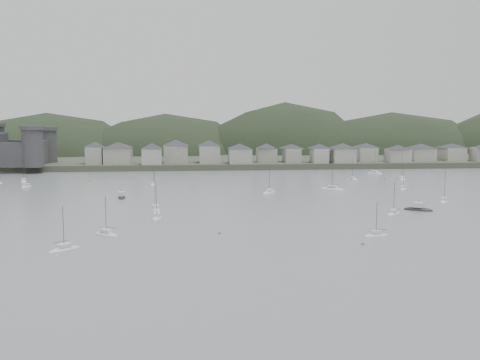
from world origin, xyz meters
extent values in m
plane|color=slate|center=(0.00, 0.00, 0.00)|extent=(900.00, 900.00, 0.00)
cube|color=#383D2D|center=(0.00, 295.00, 1.50)|extent=(900.00, 250.00, 3.00)
ellipsoid|color=black|center=(-110.87, 271.94, -10.14)|extent=(138.98, 92.48, 81.13)
ellipsoid|color=black|center=(-32.30, 272.87, -9.97)|extent=(132.08, 90.41, 79.74)
ellipsoid|color=black|center=(50.65, 272.93, -12.68)|extent=(133.88, 88.37, 101.41)
ellipsoid|color=black|center=(125.95, 267.91, -10.32)|extent=(165.81, 81.78, 82.55)
cylinder|color=#363639|center=(-92.00, 166.00, 12.00)|extent=(10.00, 10.00, 18.00)
cylinder|color=#363639|center=(-92.00, 194.00, 11.50)|extent=(10.00, 10.00, 17.00)
cube|color=#363639|center=(-92.00, 180.00, 9.00)|extent=(3.50, 30.00, 12.00)
cube|color=gray|center=(-65.00, 181.96, 7.29)|extent=(8.34, 12.91, 8.59)
pyramid|color=#2D2D33|center=(-65.00, 181.96, 13.09)|extent=(15.78, 15.78, 3.01)
cube|color=gray|center=(-53.32, 181.32, 7.18)|extent=(13.68, 13.35, 8.36)
pyramid|color=#2D2D33|center=(-53.32, 181.32, 12.82)|extent=(20.07, 20.07, 2.93)
cube|color=#A19E97|center=(-35.57, 176.02, 7.04)|extent=(9.78, 10.20, 8.08)
pyramid|color=#2D2D33|center=(-35.57, 176.02, 12.49)|extent=(14.83, 14.83, 2.83)
cube|color=gray|center=(-23.51, 185.65, 7.55)|extent=(12.59, 13.33, 9.09)
pyramid|color=#2D2D33|center=(-23.51, 185.65, 13.68)|extent=(19.24, 19.24, 3.18)
cube|color=#A19E97|center=(-5.75, 184.10, 7.43)|extent=(10.74, 12.17, 8.87)
pyramid|color=#2D2D33|center=(-5.75, 184.10, 13.42)|extent=(17.01, 17.01, 3.10)
cube|color=gray|center=(9.92, 177.53, 6.85)|extent=(11.63, 12.09, 7.69)
pyramid|color=#2D2D33|center=(9.92, 177.53, 12.04)|extent=(17.61, 17.61, 2.69)
cube|color=gray|center=(25.25, 186.19, 6.72)|extent=(10.37, 9.35, 7.44)
pyramid|color=#2D2D33|center=(25.25, 186.19, 11.74)|extent=(14.65, 14.65, 2.60)
cube|color=gray|center=(38.63, 183.79, 6.61)|extent=(8.24, 12.20, 7.22)
pyramid|color=#2D2D33|center=(38.63, 183.79, 11.48)|extent=(15.17, 15.17, 2.53)
cube|color=#A19E97|center=(52.50, 178.55, 6.73)|extent=(8.06, 10.91, 7.46)
pyramid|color=#2D2D33|center=(52.50, 178.55, 11.77)|extent=(14.08, 14.08, 2.61)
cube|color=gray|center=(64.81, 177.06, 6.83)|extent=(11.73, 11.78, 7.66)
pyramid|color=#2D2D33|center=(64.81, 177.06, 12.00)|extent=(17.46, 17.46, 2.68)
cube|color=#A19E97|center=(80.64, 186.91, 6.67)|extent=(10.19, 13.02, 7.33)
pyramid|color=#2D2D33|center=(80.64, 186.91, 11.62)|extent=(17.23, 17.23, 2.57)
cube|color=#A19E97|center=(95.55, 178.06, 6.44)|extent=(11.70, 9.81, 6.88)
pyramid|color=#2D2D33|center=(95.55, 178.06, 11.08)|extent=(15.97, 15.97, 2.41)
cube|color=#A19E97|center=(112.40, 186.91, 6.50)|extent=(12.83, 12.48, 7.00)
pyramid|color=#2D2D33|center=(112.40, 186.91, 11.22)|extent=(18.79, 18.79, 2.45)
cube|color=#A19E97|center=(130.73, 187.42, 6.48)|extent=(11.07, 13.50, 6.97)
pyramid|color=#2D2D33|center=(130.73, 187.42, 11.19)|extent=(18.25, 18.25, 2.44)
ellipsoid|color=silver|center=(-42.95, 4.55, 0.05)|extent=(6.81, 6.63, 1.44)
cube|color=silver|center=(-42.95, 4.55, 1.07)|extent=(2.92, 2.88, 0.70)
cylinder|color=#3F3F42|center=(-42.95, 4.55, 4.70)|extent=(0.12, 0.12, 9.00)
cylinder|color=#3F3F42|center=(-43.89, 5.44, 1.62)|extent=(2.42, 2.30, 0.10)
ellipsoid|color=silver|center=(75.13, 121.26, 0.05)|extent=(4.67, 9.55, 1.83)
cube|color=silver|center=(75.13, 121.26, 1.27)|extent=(2.60, 3.54, 0.70)
cylinder|color=#3F3F42|center=(75.13, 121.26, 5.92)|extent=(0.12, 0.12, 11.45)
cylinder|color=#3F3F42|center=(74.80, 122.88, 1.82)|extent=(0.91, 4.06, 0.10)
ellipsoid|color=silver|center=(64.37, 59.03, 0.05)|extent=(6.64, 7.82, 1.57)
cube|color=silver|center=(64.37, 59.03, 1.13)|extent=(3.01, 3.23, 0.70)
cylinder|color=#3F3F42|center=(64.37, 59.03, 5.10)|extent=(0.12, 0.12, 9.80)
cylinder|color=#3F3F42|center=(65.20, 57.89, 1.68)|extent=(2.15, 2.91, 0.10)
ellipsoid|color=silver|center=(36.44, 91.94, 0.05)|extent=(9.61, 8.17, 1.93)
cube|color=silver|center=(36.44, 91.94, 1.31)|extent=(3.97, 3.70, 0.70)
cylinder|color=#3F3F42|center=(36.44, 91.94, 6.22)|extent=(0.12, 0.12, 12.05)
cylinder|color=#3F3F42|center=(37.84, 92.96, 1.86)|extent=(3.56, 2.63, 0.10)
ellipsoid|color=silver|center=(-31.29, 113.69, 0.05)|extent=(3.28, 6.28, 1.20)
cube|color=silver|center=(-31.29, 113.69, 0.95)|extent=(1.78, 2.35, 0.70)
cylinder|color=#3F3F42|center=(-31.29, 113.69, 3.94)|extent=(0.12, 0.12, 7.49)
cylinder|color=#3F3F42|center=(-31.04, 112.64, 1.50)|extent=(0.74, 2.64, 0.10)
ellipsoid|color=silver|center=(63.34, 90.31, 0.05)|extent=(5.65, 7.70, 1.49)
cube|color=silver|center=(63.34, 90.31, 1.10)|extent=(2.69, 3.08, 0.70)
cylinder|color=#3F3F42|center=(63.34, 90.31, 4.86)|extent=(0.12, 0.12, 9.33)
cylinder|color=#3F3F42|center=(62.70, 91.49, 1.65)|extent=(1.69, 3.00, 0.10)
ellipsoid|color=silver|center=(-27.17, 52.07, 0.05)|extent=(4.50, 9.51, 1.83)
cube|color=silver|center=(-27.17, 52.07, 1.26)|extent=(2.55, 3.51, 0.70)
cylinder|color=#3F3F42|center=(-27.17, 52.07, 5.91)|extent=(0.12, 0.12, 11.43)
cylinder|color=#3F3F42|center=(-27.46, 50.45, 1.81)|extent=(0.83, 4.07, 0.10)
ellipsoid|color=silver|center=(-85.94, 128.22, 0.05)|extent=(4.57, 8.73, 1.67)
cube|color=silver|center=(-85.94, 128.22, 1.18)|extent=(2.47, 3.27, 0.70)
cylinder|color=#3F3F42|center=(-85.94, 128.22, 5.41)|extent=(0.12, 0.12, 10.42)
cylinder|color=#3F3F42|center=(-86.29, 126.77, 1.73)|extent=(0.99, 3.67, 0.10)
ellipsoid|color=silver|center=(-26.04, 38.83, 0.05)|extent=(3.02, 8.15, 1.60)
cube|color=silver|center=(-26.04, 38.83, 1.15)|extent=(1.92, 2.90, 0.70)
cylinder|color=#3F3F42|center=(-26.04, 38.83, 5.21)|extent=(0.12, 0.12, 10.02)
cylinder|color=#3F3F42|center=(-25.96, 37.39, 1.70)|extent=(0.31, 3.61, 0.10)
ellipsoid|color=silver|center=(-80.18, 111.32, 0.05)|extent=(3.70, 7.17, 1.37)
cube|color=silver|center=(-80.18, 111.32, 1.04)|extent=(2.02, 2.68, 0.70)
cylinder|color=#3F3F42|center=(-80.18, 111.32, 4.48)|extent=(0.12, 0.12, 8.57)
cylinder|color=#3F3F42|center=(-80.46, 112.52, 1.59)|extent=(0.80, 3.03, 0.10)
ellipsoid|color=silver|center=(11.58, 85.31, 0.05)|extent=(7.08, 7.71, 1.59)
cube|color=silver|center=(11.58, 85.31, 1.14)|extent=(3.13, 3.25, 0.70)
cylinder|color=#3F3F42|center=(11.58, 85.31, 5.17)|extent=(0.12, 0.12, 9.94)
cylinder|color=#3F3F42|center=(10.66, 86.40, 1.69)|extent=(2.39, 2.80, 0.10)
ellipsoid|color=silver|center=(-36.47, 18.48, 0.05)|extent=(7.01, 6.02, 1.41)
cube|color=silver|center=(-36.47, 18.48, 1.06)|extent=(2.91, 2.72, 0.70)
cylinder|color=#3F3F42|center=(-36.47, 18.48, 4.61)|extent=(0.12, 0.12, 8.82)
cylinder|color=#3F3F42|center=(-35.45, 19.24, 1.61)|extent=(2.61, 1.97, 0.10)
ellipsoid|color=silver|center=(72.24, 147.46, 0.05)|extent=(7.52, 9.28, 1.84)
cube|color=silver|center=(72.24, 147.46, 1.27)|extent=(3.46, 3.80, 0.70)
cylinder|color=#3F3F42|center=(72.24, 147.46, 5.94)|extent=(0.12, 0.12, 11.48)
cylinder|color=#3F3F42|center=(73.15, 148.84, 1.82)|extent=(2.36, 3.50, 0.10)
ellipsoid|color=silver|center=(39.77, 38.77, 0.05)|extent=(6.60, 6.63, 1.42)
cube|color=silver|center=(39.77, 38.77, 1.06)|extent=(2.85, 2.86, 0.70)
cylinder|color=#3F3F42|center=(39.77, 38.77, 4.63)|extent=(0.12, 0.12, 8.86)
cylinder|color=#3F3F42|center=(40.67, 37.87, 1.61)|extent=(2.31, 2.34, 0.10)
ellipsoid|color=silver|center=(25.10, 11.49, 0.05)|extent=(6.50, 3.26, 1.24)
cube|color=silver|center=(25.10, 11.49, 0.97)|extent=(2.42, 1.80, 0.70)
cylinder|color=#3F3F42|center=(25.10, 11.49, 4.09)|extent=(0.12, 0.12, 7.77)
cylinder|color=#3F3F42|center=(26.20, 11.25, 1.52)|extent=(2.76, 0.69, 0.10)
ellipsoid|color=silver|center=(53.96, 123.91, 0.05)|extent=(4.94, 7.98, 1.52)
cube|color=silver|center=(53.96, 123.91, 1.11)|extent=(2.50, 3.08, 0.70)
cylinder|color=#3F3F42|center=(53.96, 123.91, 4.95)|extent=(0.12, 0.12, 9.51)
cylinder|color=#3F3F42|center=(53.48, 122.63, 1.66)|extent=(1.29, 3.24, 0.10)
ellipsoid|color=black|center=(49.39, 44.47, 0.05)|extent=(8.71, 7.00, 1.84)
cube|color=silver|center=(49.39, 44.47, 1.62)|extent=(3.38, 3.32, 1.40)
cylinder|color=#3F3F42|center=(49.39, 44.47, 2.52)|extent=(0.10, 0.10, 1.20)
ellipsoid|color=black|center=(-39.78, 77.76, 0.05)|extent=(3.05, 7.06, 1.51)
cube|color=silver|center=(-39.78, 77.76, 1.46)|extent=(2.09, 2.22, 1.40)
cylinder|color=#3F3F42|center=(-39.78, 77.76, 2.36)|extent=(0.10, 0.10, 1.20)
sphere|color=#B36C3B|center=(-10.34, 17.71, 0.15)|extent=(0.70, 0.70, 0.70)
sphere|color=#B36C3B|center=(19.47, 3.71, 0.15)|extent=(0.70, 0.70, 0.70)
sphere|color=#B36C3B|center=(-58.92, 129.94, 0.15)|extent=(0.70, 0.70, 0.70)
sphere|color=#B36C3B|center=(68.98, 124.41, 0.15)|extent=(0.70, 0.70, 0.70)
camera|label=1|loc=(-17.79, -108.22, 27.04)|focal=41.16mm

